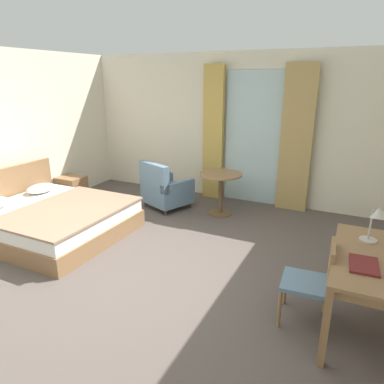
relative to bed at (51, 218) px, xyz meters
name	(u,v)px	position (x,y,z in m)	size (l,w,h in m)	color
ground	(134,276)	(1.77, -0.40, -0.30)	(6.43, 7.05, 0.10)	#564C47
wall_back	(229,128)	(1.77, 2.87, 1.12)	(6.03, 0.12, 2.73)	silver
balcony_glass_door	(254,139)	(2.29, 2.79, 0.95)	(1.10, 0.02, 2.41)	silver
curtain_panel_left	(213,134)	(1.52, 2.69, 1.01)	(0.39, 0.10, 2.52)	tan
curtain_panel_right	(296,140)	(3.06, 2.69, 1.01)	(0.54, 0.10, 2.52)	tan
bed	(51,218)	(0.00, 0.00, 0.00)	(2.09, 1.87, 0.91)	olive
nightstand	(72,188)	(-0.86, 1.33, -0.02)	(0.48, 0.42, 0.47)	olive
writing_desk	(370,265)	(4.28, -0.28, 0.42)	(0.65, 1.35, 0.76)	olive
desk_chair	(315,279)	(3.85, -0.39, 0.22)	(0.47, 0.45, 0.85)	slate
desk_lamp	(377,218)	(4.29, -0.07, 0.80)	(0.21, 0.32, 0.42)	#B7B2A8
closed_book	(364,265)	(4.23, -0.50, 0.52)	(0.23, 0.33, 0.02)	maroon
armchair_by_window	(165,190)	(0.99, 1.73, 0.09)	(0.94, 0.92, 0.87)	slate
round_cafe_table	(221,184)	(2.00, 1.90, 0.30)	(0.72, 0.72, 0.73)	olive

